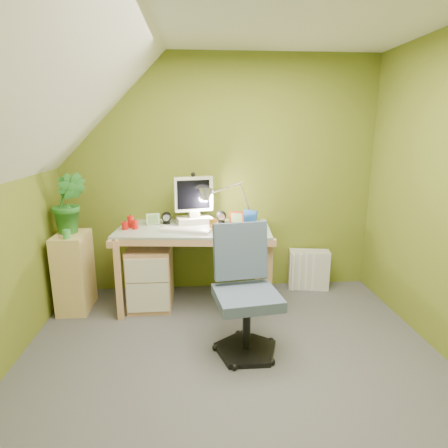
{
  "coord_description": "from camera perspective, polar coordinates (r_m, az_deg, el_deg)",
  "views": [
    {
      "loc": [
        -0.25,
        -2.23,
        1.67
      ],
      "look_at": [
        0.0,
        1.0,
        0.85
      ],
      "focal_mm": 30.0,
      "sensor_mm": 36.0,
      "label": 1
    }
  ],
  "objects": [
    {
      "name": "green_cup",
      "position": [
        3.55,
        -22.85,
        -1.44
      ],
      "size": [
        0.07,
        0.07,
        0.08
      ],
      "primitive_type": "cylinder",
      "rotation": [
        0.0,
        0.0,
        -0.06
      ],
      "color": "green",
      "rests_on": "side_ledge"
    },
    {
      "name": "potted_plant",
      "position": [
        3.69,
        -22.55,
        2.99
      ],
      "size": [
        0.32,
        0.26,
        0.56
      ],
      "primitive_type": "imported",
      "rotation": [
        0.0,
        0.0,
        0.05
      ],
      "color": "#287426",
      "rests_on": "side_ledge"
    },
    {
      "name": "wall_back",
      "position": [
        3.86,
        -0.68,
        7.22
      ],
      "size": [
        3.2,
        0.01,
        2.4
      ],
      "primitive_type": "cube",
      "color": "olive",
      "rests_on": "floor"
    },
    {
      "name": "speaker_left",
      "position": [
        3.72,
        -8.75,
        0.95
      ],
      "size": [
        0.12,
        0.12,
        0.12
      ],
      "primitive_type": null,
      "rotation": [
        0.0,
        0.0,
        -0.18
      ],
      "color": "black",
      "rests_on": "desk"
    },
    {
      "name": "photo_frame_red",
      "position": [
        3.7,
        1.93,
        1.0
      ],
      "size": [
        0.14,
        0.06,
        0.12
      ],
      "primitive_type": "cube",
      "rotation": [
        0.0,
        0.0,
        -0.27
      ],
      "color": "#B62913",
      "rests_on": "desk"
    },
    {
      "name": "keyboard",
      "position": [
        3.44,
        -5.92,
        -0.92
      ],
      "size": [
        0.48,
        0.28,
        0.02
      ],
      "primitive_type": "cube",
      "rotation": [
        0.0,
        0.0,
        -0.31
      ],
      "color": "silver",
      "rests_on": "desk"
    },
    {
      "name": "wall_front",
      "position": [
        0.82,
        14.97,
        -21.04
      ],
      "size": [
        3.2,
        0.01,
        2.4
      ],
      "primitive_type": "cube",
      "color": "olive",
      "rests_on": "floor"
    },
    {
      "name": "side_ledge",
      "position": [
        3.81,
        -21.85,
        -6.8
      ],
      "size": [
        0.27,
        0.42,
        0.74
      ],
      "primitive_type": "cube",
      "color": "#D5B570",
      "rests_on": "floor"
    },
    {
      "name": "floor",
      "position": [
        2.79,
        1.69,
        -22.57
      ],
      "size": [
        3.2,
        3.2,
        0.01
      ],
      "primitive_type": "cube",
      "color": "#4C4C51",
      "rests_on": "ground"
    },
    {
      "name": "mouse",
      "position": [
        3.45,
        1.73,
        -0.63
      ],
      "size": [
        0.13,
        0.09,
        0.04
      ],
      "primitive_type": "ellipsoid",
      "rotation": [
        0.0,
        0.0,
        -0.16
      ],
      "color": "silver",
      "rests_on": "mousepad"
    },
    {
      "name": "radiator",
      "position": [
        4.15,
        12.76,
        -6.77
      ],
      "size": [
        0.44,
        0.23,
        0.42
      ],
      "primitive_type": "cube",
      "rotation": [
        0.0,
        0.0,
        -0.16
      ],
      "color": "silver",
      "rests_on": "floor"
    },
    {
      "name": "speaker_right",
      "position": [
        3.72,
        -0.43,
        1.14
      ],
      "size": [
        0.11,
        0.11,
        0.13
      ],
      "primitive_type": null,
      "rotation": [
        0.0,
        0.0,
        -0.07
      ],
      "color": "black",
      "rests_on": "desk"
    },
    {
      "name": "slope_ceiling",
      "position": [
        2.36,
        -24.17,
        17.46
      ],
      "size": [
        1.1,
        3.2,
        1.1
      ],
      "primitive_type": "cube",
      "color": "white",
      "rests_on": "wall_left"
    },
    {
      "name": "desk_lamp",
      "position": [
        3.71,
        2.32,
        4.74
      ],
      "size": [
        0.58,
        0.33,
        0.59
      ],
      "primitive_type": null,
      "rotation": [
        0.0,
        0.0,
        0.18
      ],
      "color": "#AEAFB3",
      "rests_on": "desk"
    },
    {
      "name": "amber_tumbler",
      "position": [
        3.49,
        -1.64,
        -0.02
      ],
      "size": [
        0.08,
        0.08,
        0.1
      ],
      "primitive_type": "cylinder",
      "rotation": [
        0.0,
        0.0,
        0.14
      ],
      "color": "#9C5F16",
      "rests_on": "desk"
    },
    {
      "name": "task_chair",
      "position": [
        2.83,
        3.53,
        -10.86
      ],
      "size": [
        0.59,
        0.59,
        0.94
      ],
      "primitive_type": null,
      "rotation": [
        0.0,
        0.0,
        0.14
      ],
      "color": "#44546F",
      "rests_on": "floor"
    },
    {
      "name": "candle_cluster",
      "position": [
        3.62,
        -14.13,
        0.2
      ],
      "size": [
        0.17,
        0.15,
        0.11
      ],
      "primitive_type": null,
      "rotation": [
        0.0,
        0.0,
        0.19
      ],
      "color": "red",
      "rests_on": "desk"
    },
    {
      "name": "photo_frame_green",
      "position": [
        3.72,
        -10.77,
        0.75
      ],
      "size": [
        0.13,
        0.04,
        0.11
      ],
      "primitive_type": "cube",
      "rotation": [
        0.0,
        0.0,
        0.19
      ],
      "color": "#AED895",
      "rests_on": "desk"
    },
    {
      "name": "desk",
      "position": [
        3.69,
        -4.46,
        -6.26
      ],
      "size": [
        1.49,
        0.84,
        0.77
      ],
      "primitive_type": null,
      "rotation": [
        0.0,
        0.0,
        -0.09
      ],
      "color": "tan",
      "rests_on": "floor"
    },
    {
      "name": "mousepad",
      "position": [
        3.45,
        1.73,
        -0.91
      ],
      "size": [
        0.27,
        0.2,
        0.01
      ],
      "primitive_type": "cube",
      "rotation": [
        0.0,
        0.0,
        -0.08
      ],
      "color": "#B43A1C",
      "rests_on": "desk"
    },
    {
      "name": "photo_frame_blue",
      "position": [
        3.75,
        3.99,
        1.2
      ],
      "size": [
        0.13,
        0.1,
        0.12
      ],
      "primitive_type": "cube",
      "rotation": [
        0.0,
        0.0,
        -0.59
      ],
      "color": "#164599",
      "rests_on": "desk"
    },
    {
      "name": "monitor",
      "position": [
        3.69,
        -4.66,
        4.23
      ],
      "size": [
        0.43,
        0.3,
        0.53
      ],
      "primitive_type": null,
      "rotation": [
        0.0,
        0.0,
        0.21
      ],
      "color": "silver",
      "rests_on": "desk"
    }
  ]
}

